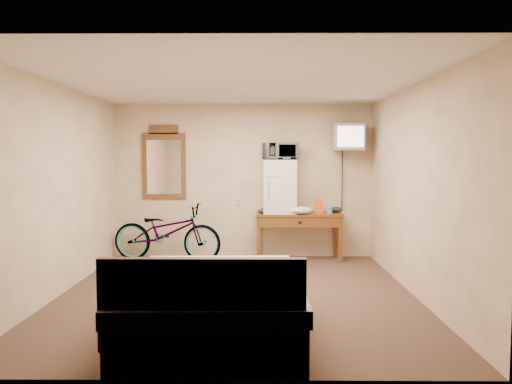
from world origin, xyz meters
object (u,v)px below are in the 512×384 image
(microwave, at_px, (280,151))
(bed, at_px, (214,304))
(blue_cup, at_px, (330,209))
(bicycle, at_px, (167,232))
(crt_television, at_px, (348,137))
(mini_fridge, at_px, (280,186))
(wall_mirror, at_px, (164,163))
(desk, at_px, (299,221))

(microwave, distance_m, bed, 3.79)
(blue_cup, bearing_deg, bicycle, 179.98)
(crt_television, bearing_deg, blue_cup, -161.78)
(blue_cup, relative_size, crt_television, 0.24)
(mini_fridge, bearing_deg, wall_mirror, 173.42)
(blue_cup, bearing_deg, mini_fridge, 170.42)
(crt_television, relative_size, bed, 0.28)
(crt_television, xyz_separation_m, wall_mirror, (-2.95, 0.25, -0.41))
(microwave, xyz_separation_m, bed, (-0.75, -3.43, -1.44))
(crt_television, bearing_deg, microwave, 178.19)
(crt_television, bearing_deg, wall_mirror, 175.14)
(bicycle, bearing_deg, blue_cup, -81.14)
(mini_fridge, height_order, wall_mirror, wall_mirror)
(microwave, bearing_deg, bicycle, 163.99)
(blue_cup, height_order, crt_television, crt_television)
(microwave, height_order, bed, microwave)
(mini_fridge, relative_size, wall_mirror, 0.70)
(microwave, bearing_deg, blue_cup, -29.74)
(crt_television, height_order, bed, crt_television)
(blue_cup, bearing_deg, desk, 171.05)
(microwave, relative_size, wall_mirror, 0.41)
(microwave, height_order, bicycle, microwave)
(blue_cup, bearing_deg, crt_television, 18.22)
(mini_fridge, distance_m, microwave, 0.56)
(blue_cup, xyz_separation_m, bicycle, (-2.56, 0.00, -0.36))
(desk, relative_size, bed, 0.64)
(microwave, relative_size, blue_cup, 3.47)
(blue_cup, relative_size, bicycle, 0.08)
(desk, distance_m, microwave, 1.14)
(desk, xyz_separation_m, crt_television, (0.77, 0.02, 1.32))
(wall_mirror, bearing_deg, blue_cup, -7.46)
(microwave, distance_m, wall_mirror, 1.91)
(wall_mirror, relative_size, bicycle, 0.69)
(bicycle, xyz_separation_m, bed, (1.04, -3.30, -0.16))
(desk, xyz_separation_m, bed, (-1.04, -3.37, -0.34))
(microwave, relative_size, bicycle, 0.28)
(crt_television, relative_size, wall_mirror, 0.49)
(bicycle, bearing_deg, microwave, -76.98)
(desk, bearing_deg, crt_television, 1.61)
(blue_cup, xyz_separation_m, wall_mirror, (-2.66, 0.35, 0.72))
(desk, height_order, crt_television, crt_television)
(desk, relative_size, bicycle, 0.78)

